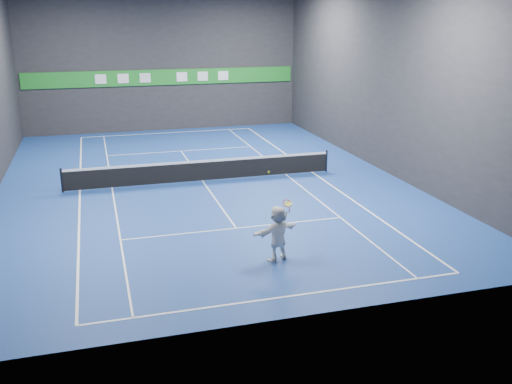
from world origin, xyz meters
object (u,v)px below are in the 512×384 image
object	(u,v)px
player	(278,233)
tennis_racket	(287,205)
tennis_net	(202,170)
tennis_ball	(269,172)

from	to	relation	value
player	tennis_racket	xyz separation A→B (m)	(0.31, 0.05, 0.88)
tennis_net	tennis_racket	bearing A→B (deg)	-84.53
tennis_net	tennis_racket	size ratio (longest dim) A/B	20.76
tennis_ball	tennis_net	distance (m)	9.53
player	tennis_racket	distance (m)	0.94
player	tennis_ball	bearing A→B (deg)	-57.90
player	tennis_net	bearing A→B (deg)	-107.04
tennis_net	player	bearing A→B (deg)	-86.46
tennis_net	tennis_racket	distance (m)	9.52
tennis_ball	tennis_net	world-z (taller)	tennis_ball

